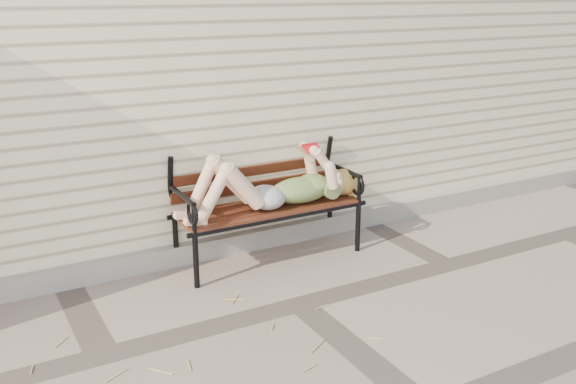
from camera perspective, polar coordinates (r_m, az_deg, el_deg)
ground at (r=4.17m, az=1.06°, el=-9.93°), size 80.00×80.00×0.00m
house_wall at (r=6.48m, az=-12.59°, el=13.49°), size 8.00×4.00×3.00m
foundation_strip at (r=4.92m, az=-4.59°, el=-4.52°), size 8.00×0.10×0.15m
garden_bench at (r=4.72m, az=-2.21°, el=0.54°), size 1.49×0.59×0.96m
reading_woman at (r=4.61m, az=-1.42°, el=0.57°), size 1.40×0.32×0.44m
straw_scatter at (r=3.51m, az=-9.96°, el=-15.85°), size 2.77×1.69×0.01m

